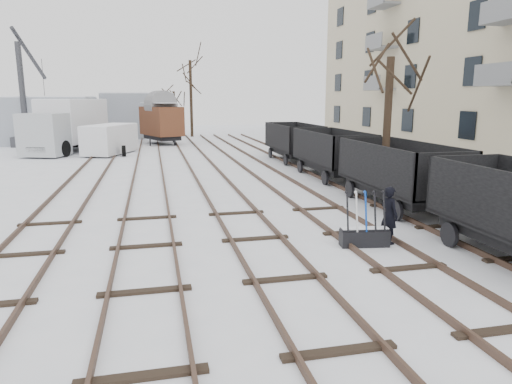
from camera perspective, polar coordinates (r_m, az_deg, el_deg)
ground at (r=10.22m, az=3.67°, el=-10.94°), size 120.00×120.00×0.00m
tracks at (r=23.20m, az=-5.88°, el=2.03°), size 13.90×52.00×0.16m
shed_left at (r=46.25m, az=-25.88°, el=8.16°), size 10.00×8.00×4.10m
shed_right at (r=49.09m, az=-14.44°, el=9.32°), size 7.00×6.00×4.50m
ground_frame at (r=12.69m, az=13.40°, el=-5.35°), size 1.35×0.60×1.49m
worker at (r=12.98m, az=16.29°, el=-2.78°), size 0.52×0.66×1.59m
freight_wagon_b at (r=17.50m, az=17.31°, el=1.14°), size 2.29×5.72×2.33m
freight_wagon_c at (r=23.19m, az=9.44°, el=3.97°), size 2.29×5.72×2.33m
freight_wagon_d at (r=29.18m, az=4.71°, el=5.63°), size 2.29×5.72×2.33m
box_van_wagon at (r=40.76m, az=-11.76°, el=8.79°), size 4.00×5.23×3.56m
lorry at (r=36.70m, az=-22.51°, el=7.76°), size 4.61×8.95×3.89m
panel_van at (r=34.18m, az=-17.77°, el=6.35°), size 3.74×5.22×2.11m
crane at (r=42.51m, az=-26.86°, el=8.46°), size 2.22×5.62×9.43m
tree_near at (r=18.67m, az=16.04°, el=7.54°), size 0.30×0.30×5.47m
tree_far_left at (r=51.13m, az=-10.19°, el=9.67°), size 0.30×0.30×4.66m
tree_far_right at (r=48.23m, az=-8.12°, el=11.44°), size 0.30×0.30×7.71m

